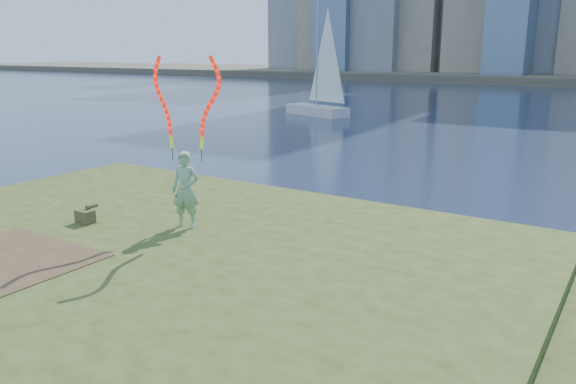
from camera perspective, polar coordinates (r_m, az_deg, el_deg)
The scene contains 5 objects.
ground at distance 12.46m, azimuth -9.11°, elevation -8.06°, with size 320.00×320.00×0.00m, color #19253E.
grassy_knoll at distance 10.89m, azimuth -17.38°, elevation -9.99°, with size 20.00×18.00×0.80m.
woman_with_ribbons at distance 12.60m, azimuth -10.40°, elevation 2.58°, with size 1.98×0.78×4.10m.
canvas_bag at distance 13.81m, azimuth -19.87°, elevation -2.28°, with size 0.44×0.50×0.41m.
sailboat at distance 42.18m, azimuth 3.22°, elevation 9.80°, with size 5.76×3.56×8.81m.
Camera 1 is at (7.84, -8.49, 4.66)m, focal length 35.00 mm.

